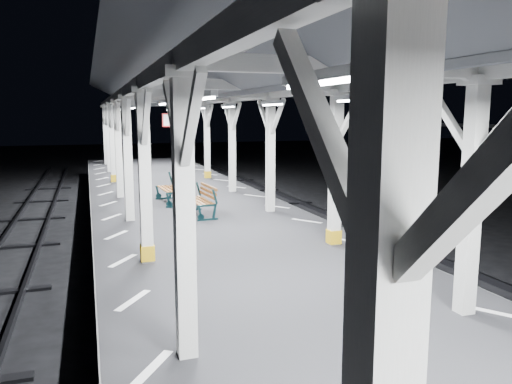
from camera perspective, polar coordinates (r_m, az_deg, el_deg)
ground at (r=8.92m, az=2.97°, el=-16.46°), size 120.00×120.00×0.00m
platform at (r=8.71m, az=2.99°, el=-13.48°), size 6.00×50.00×1.00m
hazard_stripes_left at (r=8.01m, az=-13.87°, el=-11.92°), size 1.00×48.00×0.01m
hazard_stripes_right at (r=9.67m, az=16.79°, el=-8.40°), size 1.00×48.00×0.01m
track_right at (r=11.57m, az=27.12°, el=-10.97°), size 2.20×60.00×0.16m
canopy at (r=8.08m, az=3.29°, el=14.20°), size 5.40×49.00×4.65m
bench_mid at (r=14.09m, az=-6.16°, el=-0.83°), size 0.71×1.61×0.85m
bench_far at (r=16.18m, az=-9.50°, el=0.49°), size 0.74×1.74×0.92m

